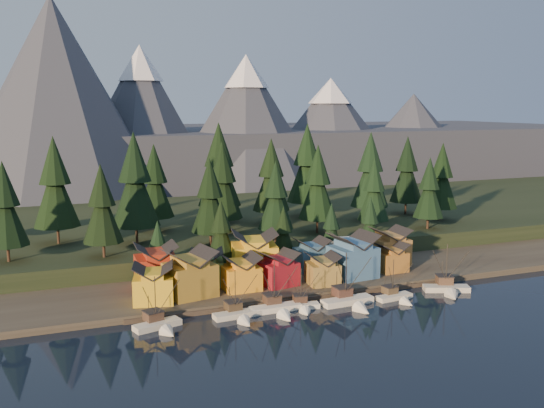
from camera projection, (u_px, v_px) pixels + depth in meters
name	position (u px, v px, depth m)	size (l,w,h in m)	color
ground	(336.00, 323.00, 121.97)	(500.00, 500.00, 0.00)	black
shore_strip	(266.00, 270.00, 158.61)	(400.00, 50.00, 1.50)	#342E26
hillside	(213.00, 226.00, 204.19)	(420.00, 100.00, 6.00)	black
dock	(302.00, 297.00, 137.05)	(80.00, 4.00, 1.00)	#4C4136
mountain_ridge	(139.00, 139.00, 312.52)	(560.00, 190.00, 90.00)	#424855
boat_0	(160.00, 319.00, 118.35)	(10.19, 10.70, 11.55)	beige
boat_1	(239.00, 309.00, 124.30)	(10.23, 11.01, 11.08)	beige
boat_2	(278.00, 303.00, 127.90)	(11.48, 12.49, 11.91)	white
boat_3	(302.00, 301.00, 129.97)	(8.28, 8.75, 9.85)	white
boat_4	(351.00, 296.00, 132.39)	(12.37, 13.35, 12.76)	silver
boat_5	(397.00, 292.00, 136.01)	(9.16, 9.80, 10.10)	silver
boat_6	(448.00, 283.00, 141.56)	(11.34, 11.85, 12.48)	beige
house_front_0	(153.00, 282.00, 129.81)	(9.96, 9.61, 8.38)	gold
house_front_1	(190.00, 272.00, 134.18)	(11.77, 11.46, 10.36)	olive
house_front_2	(241.00, 271.00, 139.10)	(8.26, 8.32, 7.99)	orange
house_front_3	(279.00, 268.00, 142.24)	(9.09, 8.80, 7.97)	maroon
house_front_4	(323.00, 268.00, 143.30)	(7.78, 8.27, 7.19)	olive
house_front_5	(353.00, 254.00, 148.74)	(11.27, 10.43, 10.86)	#3E6993
house_front_6	(391.00, 256.00, 154.39)	(7.55, 7.18, 7.23)	#A76E2B
house_back_0	(156.00, 264.00, 140.65)	(9.67, 9.31, 10.18)	#9D2C18
house_back_1	(207.00, 266.00, 142.68)	(8.92, 8.98, 8.30)	#508347
house_back_2	(254.00, 253.00, 149.31)	(12.38, 11.71, 11.30)	yellow
house_back_3	(312.00, 254.00, 155.23)	(8.07, 7.20, 8.12)	#365E81
house_back_4	(349.00, 250.00, 156.84)	(9.53, 9.25, 9.13)	white
house_back_5	(390.00, 245.00, 160.68)	(8.88, 8.98, 9.76)	olive
tree_hill_0	(5.00, 207.00, 144.34)	(10.53, 10.53, 24.54)	#332319
tree_hill_1	(55.00, 185.00, 162.92)	(12.64, 12.64, 29.45)	#332319
tree_hill_2	(102.00, 207.00, 148.67)	(10.04, 10.04, 23.39)	#332319
tree_hill_3	(135.00, 183.00, 162.64)	(13.13, 13.13, 30.59)	#332319
tree_hill_4	(155.00, 184.00, 179.69)	(11.25, 11.25, 26.20)	#332319
tree_hill_5	(210.00, 198.00, 160.52)	(10.23, 10.23, 23.83)	#332319
tree_hill_6	(223.00, 183.00, 176.87)	(11.69, 11.69, 27.22)	#332319
tree_hill_7	(276.00, 198.00, 165.24)	(9.74, 9.74, 22.70)	#332319
tree_hill_8	(271.00, 178.00, 189.76)	(11.73, 11.73, 27.32)	#332319
tree_hill_9	(318.00, 185.00, 177.11)	(11.22, 11.22, 26.14)	#332319
tree_hill_10	(307.00, 166.00, 202.49)	(13.49, 13.49, 31.42)	#332319
tree_hill_11	(374.00, 192.00, 178.61)	(9.55, 9.55, 22.25)	#332319
tree_hill_12	(370.00, 172.00, 195.57)	(12.49, 12.49, 29.09)	#332319
tree_hill_13	(429.00, 190.00, 183.25)	(9.43, 9.43, 21.97)	#332319
tree_hill_14	(407.00, 172.00, 207.74)	(11.58, 11.58, 26.98)	#332319
tree_hill_15	(219.00, 168.00, 193.49)	(13.79, 13.79, 32.13)	#332319
tree_hill_17	(442.00, 178.00, 196.44)	(10.94, 10.94, 25.49)	#332319
tree_shore_0	(158.00, 247.00, 147.15)	(6.20, 6.20, 14.45)	#332319
tree_shore_1	(221.00, 233.00, 152.52)	(8.01, 8.01, 18.66)	#332319
tree_shore_2	(283.00, 233.00, 158.86)	(6.87, 6.87, 16.00)	#332319
tree_shore_3	(331.00, 229.00, 163.89)	(6.83, 6.83, 15.92)	#332319
tree_shore_4	(370.00, 224.00, 168.10)	(7.32, 7.32, 17.05)	#332319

